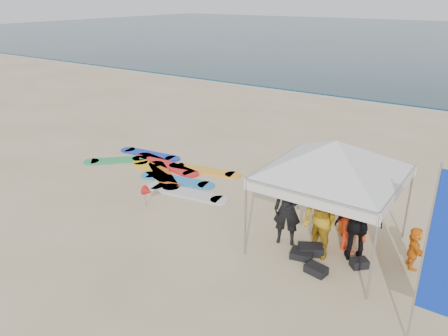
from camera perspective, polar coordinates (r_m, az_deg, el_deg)
The scene contains 13 objects.
ground at distance 10.83m, azimuth -9.26°, elevation -9.84°, with size 120.00×120.00×0.00m, color beige.
shoreline_foam at distance 26.20m, azimuth 19.24°, elevation 8.24°, with size 160.00×1.20×0.01m, color silver.
person_black_a at distance 10.46m, azimuth 8.32°, elevation -5.32°, with size 0.66×0.43×1.80m, color black.
person_yellow at distance 10.06m, azimuth 12.39°, elevation -6.66°, with size 0.89×0.70×1.84m, color #BD8E1A.
person_orange_a at distance 10.49m, azimuth 16.23°, elevation -6.72°, with size 1.00×0.57×1.55m, color red.
person_black_b at distance 10.18m, azimuth 17.14°, elevation -7.10°, with size 1.02×0.43×1.75m, color black.
person_orange_b at distance 11.17m, azimuth 16.66°, elevation -3.95°, with size 0.93×0.60×1.90m, color orange.
person_seated at distance 10.51m, azimuth 23.58°, elevation -9.53°, with size 0.90×0.29×0.97m, color orange.
canopy_tent at distance 9.83m, azimuth 14.50°, elevation 3.42°, with size 4.03×4.03×3.04m.
feather_flag at distance 7.68m, azimuth 26.68°, elevation -9.33°, with size 0.56×0.04×3.33m.
marker_pennant at distance 12.39m, azimuth -9.91°, elevation -3.02°, with size 0.28×0.28×0.64m.
gear_pile at distance 10.28m, azimuth 12.02°, elevation -11.29°, with size 1.72×1.16×0.22m.
surfboard_spread at distance 14.95m, azimuth -7.71°, elevation -0.36°, with size 5.80×2.72×0.07m.
Camera 1 is at (6.54, -6.53, 5.64)m, focal length 35.00 mm.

